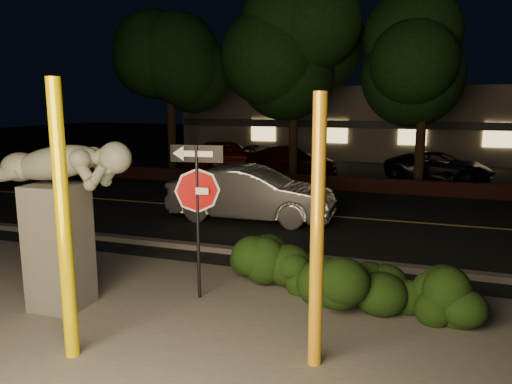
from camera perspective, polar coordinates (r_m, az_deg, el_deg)
ground at (r=17.30m, az=9.48°, el=-0.56°), size 90.00×90.00×0.00m
patio at (r=7.17m, az=-6.08°, el=-16.65°), size 14.00×6.00×0.02m
road at (r=14.41m, az=7.48°, el=-2.71°), size 80.00×8.00×0.01m
lane_marking at (r=14.40m, az=7.48°, el=-2.66°), size 80.00×0.12×0.00m
curb at (r=10.54m, az=2.96°, el=-7.26°), size 80.00×0.25×0.12m
brick_wall at (r=18.52m, az=10.18°, el=0.93°), size 40.00×0.35×0.50m
parking_lot at (r=24.14m, az=12.27°, el=2.48°), size 40.00×12.00×0.01m
building at (r=31.89m, az=14.15°, el=7.89°), size 22.00×10.20×4.00m
tree_far_a at (r=22.59m, az=-9.90°, el=15.60°), size 4.60×4.60×7.43m
tree_far_b at (r=20.82m, az=4.42°, el=18.14°), size 5.20×5.20×8.41m
tree_far_c at (r=19.71m, az=18.95°, el=16.91°), size 4.80×4.80×7.84m
yellow_pole_left at (r=6.60m, az=-21.15°, el=-3.39°), size 0.18×0.18×3.54m
yellow_pole_right at (r=6.01m, az=7.01°, el=-4.88°), size 0.17×0.17×3.37m
signpost at (r=8.06m, az=-6.74°, el=0.10°), size 0.87×0.15×2.57m
sculpture at (r=8.26m, az=-21.63°, el=-1.57°), size 2.50×0.81×2.68m
hedge_center at (r=8.94m, az=2.18°, el=-7.72°), size 1.86×0.90×0.96m
hedge_right at (r=8.02m, az=11.12°, el=-9.26°), size 1.96×1.31×1.18m
hedge_far_right at (r=8.11m, az=19.67°, el=-10.37°), size 1.57×1.29×0.94m
silver_sedan at (r=13.65m, az=-0.52°, el=-0.20°), size 4.55×1.75×1.48m
parked_car_red at (r=23.40m, az=-3.14°, el=4.21°), size 4.55×2.98×1.44m
parked_car_darkred at (r=22.60m, az=4.00°, el=3.69°), size 4.20×1.78×1.21m
parked_car_dark at (r=21.72m, az=20.12°, el=2.75°), size 4.50×2.65×1.17m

